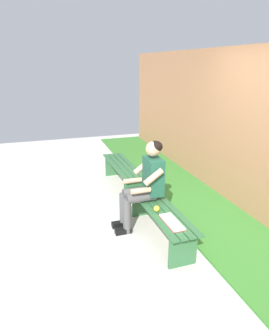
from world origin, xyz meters
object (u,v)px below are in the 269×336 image
Objects in this scene: apple at (157,209)px; book_open at (172,222)px; bench_near at (160,215)px; bench_far at (123,170)px; person_seated at (145,182)px.

apple is 0.19× the size of book_open.
book_open reaches higher than bench_near.
bench_far is at bearing -0.00° from bench_near.
person_seated is (-1.47, 0.10, 0.35)m from bench_far.
bench_near is at bearing 180.00° from bench_far.
apple is at bearing 131.34° from bench_near.
apple is (-0.40, -0.01, -0.21)m from person_seated.
book_open is at bearing -173.89° from person_seated.
bench_near and bench_far have the same top height.
book_open is (-0.72, -0.08, -0.23)m from person_seated.
apple is (-1.87, 0.08, 0.15)m from bench_far.
bench_far is 1.24× the size of person_seated.
book_open reaches higher than bench_far.
book_open is (-2.19, 0.02, 0.12)m from bench_far.
apple is at bearing 177.41° from bench_far.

